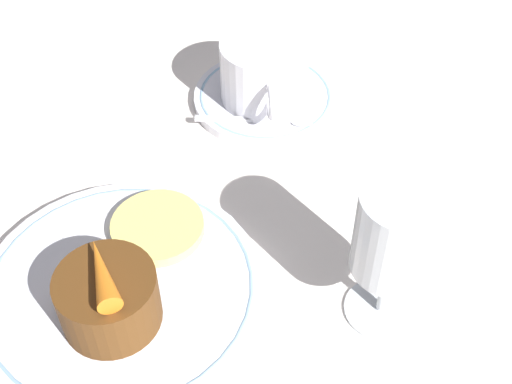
# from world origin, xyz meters

# --- Properties ---
(ground_plane) EXTENTS (3.00, 3.00, 0.00)m
(ground_plane) POSITION_xyz_m (0.00, 0.00, 0.00)
(ground_plane) COLOR white
(dinner_plate) EXTENTS (0.22, 0.22, 0.01)m
(dinner_plate) POSITION_xyz_m (-0.01, -0.02, 0.01)
(dinner_plate) COLOR white
(dinner_plate) RESTS_ON ground_plane
(saucer) EXTENTS (0.14, 0.14, 0.01)m
(saucer) POSITION_xyz_m (-0.23, 0.12, 0.01)
(saucer) COLOR white
(saucer) RESTS_ON ground_plane
(coffee_cup) EXTENTS (0.11, 0.08, 0.06)m
(coffee_cup) POSITION_xyz_m (-0.22, 0.12, 0.04)
(coffee_cup) COLOR white
(coffee_cup) RESTS_ON saucer
(spoon) EXTENTS (0.03, 0.11, 0.00)m
(spoon) POSITION_xyz_m (-0.18, 0.12, 0.01)
(spoon) COLOR silver
(spoon) RESTS_ON saucer
(wine_glass) EXTENTS (0.06, 0.06, 0.13)m
(wine_glass) POSITION_xyz_m (0.03, 0.18, 0.08)
(wine_glass) COLOR silver
(wine_glass) RESTS_ON ground_plane
(dessert_cake) EXTENTS (0.07, 0.07, 0.05)m
(dessert_cake) POSITION_xyz_m (0.02, -0.02, 0.04)
(dessert_cake) COLOR #563314
(dessert_cake) RESTS_ON dinner_plate
(carrot_garnish) EXTENTS (0.06, 0.03, 0.02)m
(carrot_garnish) POSITION_xyz_m (0.02, -0.02, 0.07)
(carrot_garnish) COLOR orange
(carrot_garnish) RESTS_ON dessert_cake
(pineapple_slice) EXTENTS (0.08, 0.08, 0.01)m
(pineapple_slice) POSITION_xyz_m (-0.06, 0.01, 0.02)
(pineapple_slice) COLOR #EFE075
(pineapple_slice) RESTS_ON dinner_plate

